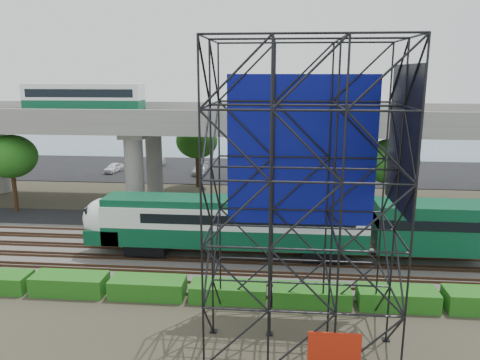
# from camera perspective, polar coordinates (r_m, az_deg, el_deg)

# --- Properties ---
(ground) EXTENTS (140.00, 140.00, 0.00)m
(ground) POSITION_cam_1_polar(r_m,az_deg,el_deg) (33.37, -2.29, -10.89)
(ground) COLOR #474233
(ground) RESTS_ON ground
(ballast_bed) EXTENTS (90.00, 12.00, 0.20)m
(ballast_bed) POSITION_cam_1_polar(r_m,az_deg,el_deg) (35.16, -1.87, -9.43)
(ballast_bed) COLOR slate
(ballast_bed) RESTS_ON ground
(service_road) EXTENTS (90.00, 5.00, 0.08)m
(service_road) POSITION_cam_1_polar(r_m,az_deg,el_deg) (43.11, -0.48, -5.21)
(service_road) COLOR black
(service_road) RESTS_ON ground
(parking_lot) EXTENTS (90.00, 18.00, 0.08)m
(parking_lot) POSITION_cam_1_polar(r_m,az_deg,el_deg) (65.77, 1.55, 1.17)
(parking_lot) COLOR black
(parking_lot) RESTS_ON ground
(harbor_water) EXTENTS (140.00, 40.00, 0.03)m
(harbor_water) POSITION_cam_1_polar(r_m,az_deg,el_deg) (87.39, 2.48, 4.10)
(harbor_water) COLOR #476774
(harbor_water) RESTS_ON ground
(rail_tracks) EXTENTS (90.00, 9.52, 0.16)m
(rail_tracks) POSITION_cam_1_polar(r_m,az_deg,el_deg) (35.09, -1.87, -9.16)
(rail_tracks) COLOR #472D1E
(rail_tracks) RESTS_ON ballast_bed
(commuter_train) EXTENTS (29.30, 3.06, 4.30)m
(commuter_train) POSITION_cam_1_polar(r_m,az_deg,el_deg) (33.97, 2.82, -5.25)
(commuter_train) COLOR black
(commuter_train) RESTS_ON rail_tracks
(overpass) EXTENTS (80.00, 12.00, 12.40)m
(overpass) POSITION_cam_1_polar(r_m,az_deg,el_deg) (46.84, -1.26, 6.50)
(overpass) COLOR #9E9B93
(overpass) RESTS_ON ground
(scaffold_tower) EXTENTS (9.36, 6.36, 15.00)m
(scaffold_tower) POSITION_cam_1_polar(r_m,az_deg,el_deg) (23.09, 7.65, -2.26)
(scaffold_tower) COLOR black
(scaffold_tower) RESTS_ON ground
(hedge_strip) EXTENTS (34.60, 1.80, 1.20)m
(hedge_strip) POSITION_cam_1_polar(r_m,az_deg,el_deg) (29.16, -1.41, -13.37)
(hedge_strip) COLOR #155C15
(hedge_strip) RESTS_ON ground
(trees) EXTENTS (40.94, 16.94, 7.69)m
(trees) POSITION_cam_1_polar(r_m,az_deg,el_deg) (47.89, -5.39, 3.40)
(trees) COLOR #382314
(trees) RESTS_ON ground
(suv) EXTENTS (5.44, 2.61, 1.49)m
(suv) POSITION_cam_1_polar(r_m,az_deg,el_deg) (44.40, -8.81, -3.76)
(suv) COLOR black
(suv) RESTS_ON service_road
(parked_cars) EXTENTS (36.36, 9.66, 1.32)m
(parked_cars) POSITION_cam_1_polar(r_m,az_deg,el_deg) (64.98, 2.30, 1.61)
(parked_cars) COLOR white
(parked_cars) RESTS_ON parking_lot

